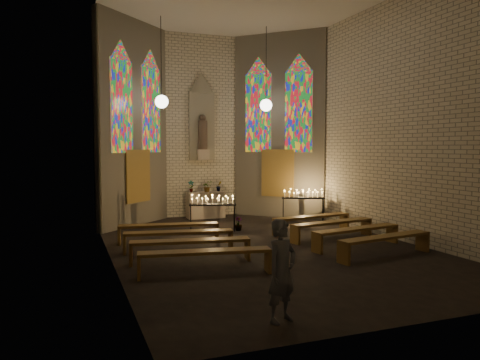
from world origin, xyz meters
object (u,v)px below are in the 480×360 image
object	(u,v)px
aisle_flower_pot	(238,224)
votive_stand_left	(213,202)
altar	(206,205)
votive_stand_right	(303,196)
visitor	(282,271)

from	to	relation	value
aisle_flower_pot	votive_stand_left	xyz separation A→B (m)	(-0.80, 0.22, 0.71)
altar	votive_stand_left	size ratio (longest dim) A/B	0.92
votive_stand_right	votive_stand_left	bearing A→B (deg)	-145.67
votive_stand_left	visitor	bearing A→B (deg)	-83.18
altar	votive_stand_right	world-z (taller)	votive_stand_right
altar	aisle_flower_pot	xyz separation A→B (m)	(0.22, -3.00, -0.28)
votive_stand_right	visitor	distance (m)	9.77
aisle_flower_pot	visitor	size ratio (longest dim) A/B	0.28
votive_stand_right	visitor	size ratio (longest dim) A/B	0.96
altar	votive_stand_right	size ratio (longest dim) A/B	0.92
aisle_flower_pot	votive_stand_left	distance (m)	1.10
aisle_flower_pot	votive_stand_right	distance (m)	2.99
altar	visitor	xyz separation A→B (m)	(-1.92, -10.62, 0.29)
votive_stand_left	votive_stand_right	xyz separation A→B (m)	(3.59, 0.60, 0.02)
aisle_flower_pot	votive_stand_right	world-z (taller)	votive_stand_right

